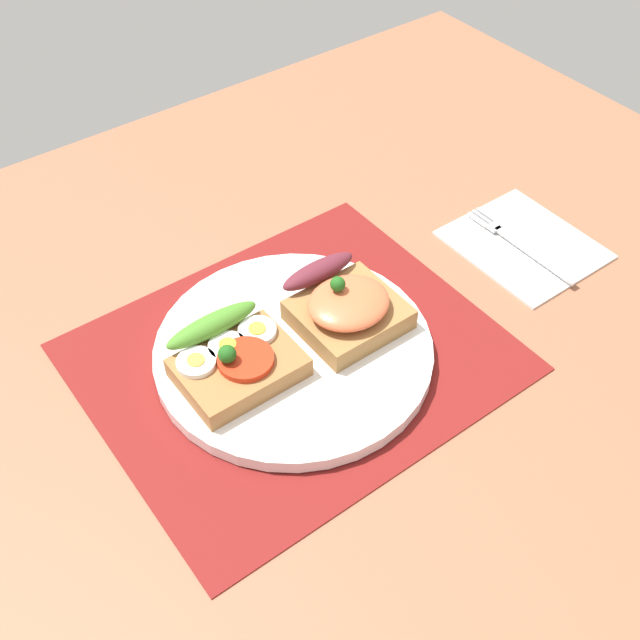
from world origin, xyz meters
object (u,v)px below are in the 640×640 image
sandwich_salmon (345,306)px  napkin (524,244)px  plate (294,351)px  fork (518,243)px  sandwich_egg_tomato (235,359)px

sandwich_salmon → napkin: sandwich_salmon is taller
plate → fork: bearing=-3.1°
napkin → fork: (-0.86, 0.15, 0.46)cm
sandwich_salmon → sandwich_egg_tomato: bearing=175.1°
fork → sandwich_salmon: bearing=177.0°
sandwich_egg_tomato → fork: bearing=-3.7°
fork → plate: bearing=176.9°
plate → napkin: bearing=-3.3°
plate → fork: 27.80cm
sandwich_egg_tomato → fork: sandwich_egg_tomato is taller
plate → fork: size_ratio=1.75×
plate → sandwich_salmon: 6.25cm
plate → sandwich_egg_tomato: size_ratio=2.46×
sandwich_salmon → fork: bearing=-3.0°
napkin → fork: bearing=169.8°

